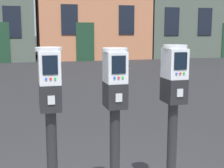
{
  "coord_description": "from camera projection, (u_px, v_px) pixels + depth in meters",
  "views": [
    {
      "loc": [
        -0.71,
        -2.84,
        1.75
      ],
      "look_at": [
        0.01,
        -0.07,
        1.26
      ],
      "focal_mm": 52.26,
      "sensor_mm": 36.0,
      "label": 1
    }
  ],
  "objects": [
    {
      "name": "parking_meter_near_kerb",
      "position": [
        50.0,
        103.0,
        2.68
      ],
      "size": [
        0.22,
        0.25,
        1.46
      ],
      "rotation": [
        0.0,
        0.0,
        -1.57
      ],
      "color": "black",
      "rests_on": "sidewalk_slab"
    },
    {
      "name": "parking_meter_twin_adjacent",
      "position": [
        115.0,
        100.0,
        2.82
      ],
      "size": [
        0.22,
        0.25,
        1.45
      ],
      "rotation": [
        0.0,
        0.0,
        -1.57
      ],
      "color": "black",
      "rests_on": "sidewalk_slab"
    },
    {
      "name": "parking_meter_end_of_row",
      "position": [
        174.0,
        95.0,
        2.96
      ],
      "size": [
        0.22,
        0.25,
        1.47
      ],
      "rotation": [
        0.0,
        0.0,
        -1.57
      ],
      "color": "black",
      "rests_on": "sidewalk_slab"
    }
  ]
}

